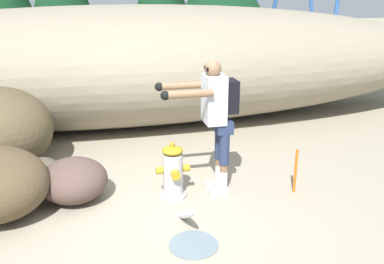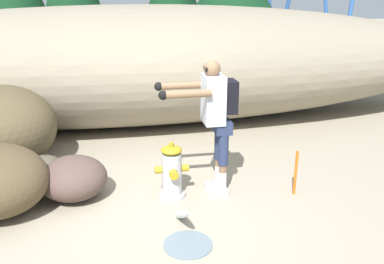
{
  "view_description": "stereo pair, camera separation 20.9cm",
  "coord_description": "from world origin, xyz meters",
  "px_view_note": "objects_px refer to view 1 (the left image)",
  "views": [
    {
      "loc": [
        -0.67,
        -4.35,
        2.56
      ],
      "look_at": [
        0.53,
        0.67,
        0.75
      ],
      "focal_mm": 38.89,
      "sensor_mm": 36.0,
      "label": 1
    },
    {
      "loc": [
        -0.47,
        -4.39,
        2.56
      ],
      "look_at": [
        0.53,
        0.67,
        0.75
      ],
      "focal_mm": 38.89,
      "sensor_mm": 36.0,
      "label": 2
    }
  ],
  "objects_px": {
    "fire_hydrant": "(173,172)",
    "survey_stake": "(295,171)",
    "utility_worker": "(215,111)",
    "boulder_small": "(74,180)",
    "boulder_outlier": "(42,172)"
  },
  "relations": [
    {
      "from": "boulder_outlier",
      "to": "boulder_small",
      "type": "bearing_deg",
      "value": -51.65
    },
    {
      "from": "utility_worker",
      "to": "survey_stake",
      "type": "distance_m",
      "value": 1.33
    },
    {
      "from": "fire_hydrant",
      "to": "utility_worker",
      "type": "relative_size",
      "value": 0.42
    },
    {
      "from": "utility_worker",
      "to": "boulder_outlier",
      "type": "height_order",
      "value": "utility_worker"
    },
    {
      "from": "utility_worker",
      "to": "survey_stake",
      "type": "xyz_separation_m",
      "value": [
        1.02,
        -0.26,
        -0.8
      ]
    },
    {
      "from": "fire_hydrant",
      "to": "boulder_small",
      "type": "height_order",
      "value": "fire_hydrant"
    },
    {
      "from": "boulder_small",
      "to": "utility_worker",
      "type": "bearing_deg",
      "value": -6.62
    },
    {
      "from": "fire_hydrant",
      "to": "utility_worker",
      "type": "height_order",
      "value": "utility_worker"
    },
    {
      "from": "fire_hydrant",
      "to": "survey_stake",
      "type": "bearing_deg",
      "value": -9.23
    },
    {
      "from": "utility_worker",
      "to": "boulder_small",
      "type": "distance_m",
      "value": 1.97
    },
    {
      "from": "utility_worker",
      "to": "fire_hydrant",
      "type": "bearing_deg",
      "value": 0.42
    },
    {
      "from": "boulder_small",
      "to": "survey_stake",
      "type": "bearing_deg",
      "value": -9.36
    },
    {
      "from": "fire_hydrant",
      "to": "survey_stake",
      "type": "xyz_separation_m",
      "value": [
        1.57,
        -0.25,
        -0.04
      ]
    },
    {
      "from": "fire_hydrant",
      "to": "utility_worker",
      "type": "bearing_deg",
      "value": 0.08
    },
    {
      "from": "fire_hydrant",
      "to": "boulder_small",
      "type": "xyz_separation_m",
      "value": [
        -1.23,
        0.21,
        -0.07
      ]
    }
  ]
}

